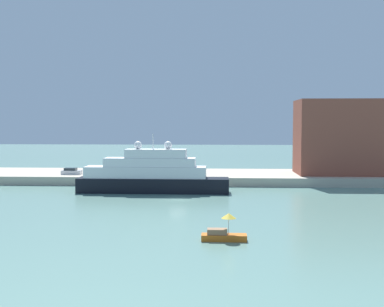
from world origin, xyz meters
The scene contains 8 objects.
ground centered at (0.00, 0.00, 0.00)m, with size 400.00×400.00×0.00m, color slate.
quay_dock centered at (0.00, 25.61, 0.86)m, with size 110.00×19.22×1.72m, color #B7AD99.
large_yacht centered at (-5.38, 7.80, 3.08)m, with size 26.70×4.53×10.39m.
small_motorboat centered at (7.11, -26.72, 0.85)m, with size 4.72×1.52×2.90m.
harbor_building centered at (32.11, 24.70, 9.40)m, with size 18.58×11.06×15.36m, color brown.
parked_car centered at (-23.73, 20.76, 2.31)m, with size 4.01×1.80×1.35m.
person_figure centered at (-20.59, 22.87, 2.44)m, with size 0.36×0.36×1.56m.
mooring_bollard centered at (2.77, 17.80, 2.13)m, with size 0.56×0.56×0.82m, color black.
Camera 1 is at (6.58, -76.25, 12.20)m, focal length 45.00 mm.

